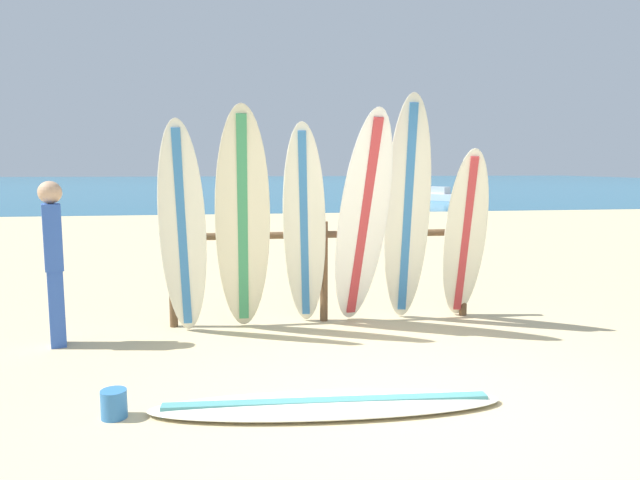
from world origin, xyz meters
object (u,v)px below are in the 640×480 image
(surfboard_lying_on_sand, at_px, (327,404))
(sand_bucket, at_px, (114,404))
(surfboard_leaning_center, at_px, (363,222))
(surfboard_leaning_center_right, at_px, (407,212))
(beachgoer_standing, at_px, (54,256))
(surfboard_leaning_right, at_px, (465,237))
(surfboard_rack, at_px, (324,255))
(surfboard_leaning_center_left, at_px, (304,227))
(surfboard_leaning_far_left, at_px, (182,230))
(surfboard_leaning_left, at_px, (243,222))
(small_boat_offshore, at_px, (438,196))

(surfboard_lying_on_sand, bearing_deg, sand_bucket, 176.92)
(surfboard_leaning_center, distance_m, surfboard_leaning_center_right, 0.56)
(surfboard_lying_on_sand, distance_m, beachgoer_standing, 3.21)
(surfboard_leaning_center_right, bearing_deg, surfboard_leaning_right, -4.31)
(surfboard_leaning_center, xyz_separation_m, beachgoer_standing, (-3.15, -0.13, -0.29))
(surfboard_rack, bearing_deg, surfboard_leaning_center, -48.14)
(surfboard_leaning_right, bearing_deg, surfboard_rack, 168.78)
(surfboard_rack, xyz_separation_m, surfboard_leaning_center_right, (0.90, -0.26, 0.51))
(surfboard_leaning_center_left, relative_size, surfboard_leaning_center, 0.94)
(surfboard_leaning_center_right, relative_size, sand_bucket, 12.51)
(surfboard_leaning_far_left, height_order, surfboard_leaning_left, surfboard_leaning_left)
(surfboard_rack, xyz_separation_m, small_boat_offshore, (9.58, 22.40, -0.52))
(surfboard_leaning_center_right, height_order, small_boat_offshore, surfboard_leaning_center_right)
(surfboard_rack, bearing_deg, surfboard_leaning_right, -11.22)
(surfboard_leaning_center_left, distance_m, sand_bucket, 2.86)
(surfboard_leaning_left, bearing_deg, surfboard_leaning_center_right, 3.70)
(surfboard_rack, relative_size, sand_bucket, 17.13)
(surfboard_leaning_left, bearing_deg, small_boat_offshore, 65.23)
(small_boat_offshore, bearing_deg, surfboard_leaning_right, -109.43)
(surfboard_leaning_center_left, relative_size, surfboard_lying_on_sand, 0.85)
(surfboard_rack, distance_m, small_boat_offshore, 24.37)
(sand_bucket, bearing_deg, surfboard_rack, 51.33)
(small_boat_offshore, bearing_deg, surfboard_lying_on_sand, -111.81)
(surfboard_leaning_left, bearing_deg, surfboard_leaning_center_left, 10.48)
(surfboard_leaning_left, relative_size, surfboard_leaning_center_right, 0.94)
(surfboard_rack, xyz_separation_m, surfboard_leaning_center, (0.36, -0.40, 0.42))
(surfboard_leaning_center, relative_size, sand_bucket, 11.65)
(surfboard_leaning_center_right, distance_m, beachgoer_standing, 3.72)
(surfboard_leaning_center_right, bearing_deg, sand_bucket, -142.99)
(surfboard_leaning_far_left, distance_m, surfboard_lying_on_sand, 2.59)
(surfboard_leaning_center_left, height_order, surfboard_leaning_right, surfboard_leaning_center_left)
(surfboard_leaning_far_left, xyz_separation_m, surfboard_leaning_center, (1.91, 0.02, 0.06))
(surfboard_leaning_center_right, bearing_deg, surfboard_leaning_left, -176.30)
(surfboard_leaning_right, bearing_deg, sand_bucket, -149.31)
(surfboard_leaning_center_left, relative_size, small_boat_offshore, 0.81)
(surfboard_rack, height_order, small_boat_offshore, surfboard_rack)
(small_boat_offshore, bearing_deg, beachgoer_standing, -118.34)
(surfboard_leaning_far_left, distance_m, surfboard_leaning_left, 0.62)
(surfboard_leaning_center_right, height_order, beachgoer_standing, surfboard_leaning_center_right)
(surfboard_leaning_far_left, relative_size, surfboard_leaning_center_left, 1.00)
(surfboard_leaning_center, height_order, surfboard_lying_on_sand, surfboard_leaning_center)
(surfboard_leaning_center, xyz_separation_m, small_boat_offshore, (9.22, 22.81, -0.94))
(surfboard_leaning_left, height_order, sand_bucket, surfboard_leaning_left)
(surfboard_leaning_center, relative_size, small_boat_offshore, 0.86)
(surfboard_leaning_right, bearing_deg, surfboard_leaning_center_left, 178.24)
(surfboard_rack, relative_size, surfboard_lying_on_sand, 1.32)
(surfboard_lying_on_sand, bearing_deg, surfboard_leaning_right, 47.93)
(surfboard_leaning_center, height_order, beachgoer_standing, surfboard_leaning_center)
(surfboard_leaning_center_left, relative_size, surfboard_leaning_right, 1.13)
(surfboard_lying_on_sand, bearing_deg, surfboard_leaning_left, 105.27)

